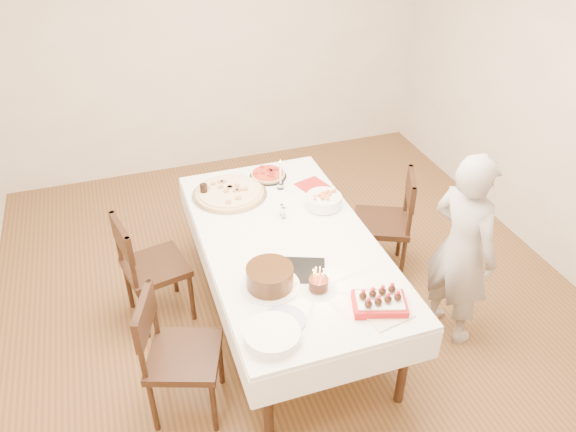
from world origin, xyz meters
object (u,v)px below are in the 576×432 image
object	(u,v)px
chair_left_dessert	(184,356)
layer_cake	(270,277)
dining_table	(288,280)
pasta_bowl	(324,201)
taper_candle	(280,174)
person	(462,250)
pizza_pepperoni	(268,175)
chair_left_savory	(155,267)
chair_right_savory	(382,223)
strawberry_box	(380,303)
pizza_white	(230,193)
birthday_cake	(319,279)
cola_glass	(204,190)

from	to	relation	value
chair_left_dessert	layer_cake	bearing A→B (deg)	-149.27
dining_table	pasta_bowl	bearing A→B (deg)	38.32
chair_left_dessert	taper_candle	world-z (taller)	taper_candle
person	pasta_bowl	world-z (taller)	person
pizza_pepperoni	layer_cake	bearing A→B (deg)	-106.55
chair_left_savory	chair_right_savory	bearing A→B (deg)	167.27
dining_table	strawberry_box	distance (m)	0.96
person	pizza_white	world-z (taller)	person
chair_left_savory	pizza_pepperoni	bearing A→B (deg)	-166.11
pasta_bowl	birthday_cake	distance (m)	0.93
chair_right_savory	chair_left_dessert	world-z (taller)	chair_right_savory
pizza_white	cola_glass	xyz separation A→B (m)	(-0.19, 0.05, 0.03)
person	pizza_white	xyz separation A→B (m)	(-1.33, 1.15, 0.04)
pizza_white	birthday_cake	xyz separation A→B (m)	(0.26, -1.23, 0.06)
person	chair_left_dessert	bearing A→B (deg)	76.29
person	birthday_cake	bearing A→B (deg)	78.12
pizza_white	chair_left_dessert	bearing A→B (deg)	-116.13
person	layer_cake	distance (m)	1.35
pizza_white	pasta_bowl	xyz separation A→B (m)	(0.63, -0.38, 0.03)
pizza_pepperoni	cola_glass	xyz separation A→B (m)	(-0.55, -0.13, 0.03)
pizza_white	strawberry_box	world-z (taller)	strawberry_box
person	taper_candle	bearing A→B (deg)	23.69
chair_right_savory	pasta_bowl	bearing A→B (deg)	-151.51
person	strawberry_box	bearing A→B (deg)	97.44
pasta_bowl	birthday_cake	bearing A→B (deg)	-113.73
pizza_pepperoni	dining_table	bearing A→B (deg)	-97.88
taper_candle	layer_cake	world-z (taller)	taper_candle
chair_right_savory	strawberry_box	bearing A→B (deg)	-93.58
taper_candle	layer_cake	size ratio (longest dim) A/B	0.70
cola_glass	chair_left_savory	bearing A→B (deg)	-141.83
layer_cake	strawberry_box	xyz separation A→B (m)	(0.55, -0.39, -0.03)
dining_table	birthday_cake	size ratio (longest dim) A/B	16.02
chair_right_savory	birthday_cake	size ratio (longest dim) A/B	6.82
chair_left_savory	pizza_white	size ratio (longest dim) A/B	1.57
dining_table	pasta_bowl	xyz separation A→B (m)	(0.38, 0.30, 0.43)
pizza_pepperoni	layer_cake	size ratio (longest dim) A/B	0.81
chair_right_savory	dining_table	bearing A→B (deg)	-134.89
taper_candle	birthday_cake	xyz separation A→B (m)	(-0.15, -1.19, -0.05)
chair_right_savory	cola_glass	world-z (taller)	chair_right_savory
chair_right_savory	birthday_cake	world-z (taller)	chair_right_savory
chair_left_savory	birthday_cake	distance (m)	1.34
chair_left_dessert	pizza_white	bearing A→B (deg)	-96.80
pizza_white	pasta_bowl	size ratio (longest dim) A/B	2.18
chair_right_savory	taper_candle	size ratio (longest dim) A/B	3.50
chair_right_savory	pizza_pepperoni	size ratio (longest dim) A/B	3.06
chair_left_dessert	person	size ratio (longest dim) A/B	0.62
chair_left_dessert	pizza_pepperoni	distance (m)	1.72
dining_table	pasta_bowl	world-z (taller)	pasta_bowl
dining_table	layer_cake	bearing A→B (deg)	-121.63
chair_right_savory	chair_left_dessert	bearing A→B (deg)	-128.54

